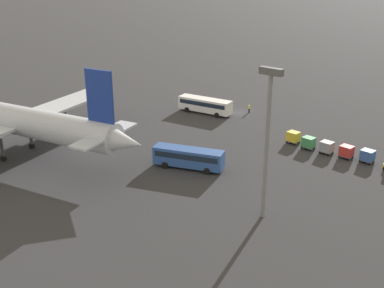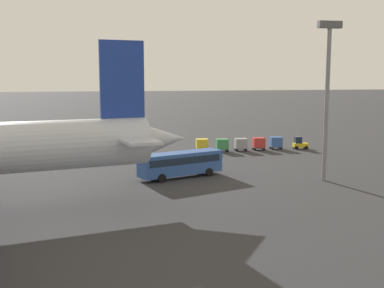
{
  "view_description": "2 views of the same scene",
  "coord_description": "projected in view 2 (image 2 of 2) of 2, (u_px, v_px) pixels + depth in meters",
  "views": [
    {
      "loc": [
        -51.85,
        78.36,
        29.74
      ],
      "look_at": [
        -9.9,
        27.07,
        3.75
      ],
      "focal_mm": 45.0,
      "sensor_mm": 36.0,
      "label": 1
    },
    {
      "loc": [
        1.13,
        84.07,
        12.32
      ],
      "look_at": [
        -11.02,
        28.01,
        4.12
      ],
      "focal_mm": 45.0,
      "sensor_mm": 36.0,
      "label": 2
    }
  ],
  "objects": [
    {
      "name": "ground_plane",
      "position": [
        96.0,
        147.0,
        83.32
      ],
      "size": [
        600.0,
        600.0,
        0.0
      ],
      "primitive_type": "plane",
      "color": "#2D2D30"
    },
    {
      "name": "worker_person",
      "position": [
        106.0,
        141.0,
        84.78
      ],
      "size": [
        0.38,
        0.38,
        1.74
      ],
      "color": "#1E1E2D",
      "rests_on": "ground"
    },
    {
      "name": "shuttle_bus_near",
      "position": [
        64.0,
        141.0,
        77.53
      ],
      "size": [
        11.43,
        4.27,
        3.02
      ],
      "rotation": [
        0.0,
        0.0,
        0.14
      ],
      "color": "white",
      "rests_on": "ground"
    },
    {
      "name": "cargo_cart_grey",
      "position": [
        241.0,
        144.0,
        79.04
      ],
      "size": [
        2.16,
        1.88,
        2.06
      ],
      "rotation": [
        0.0,
        0.0,
        -0.1
      ],
      "color": "#38383D",
      "rests_on": "ground"
    },
    {
      "name": "cargo_cart_yellow",
      "position": [
        202.0,
        144.0,
        78.44
      ],
      "size": [
        2.16,
        1.88,
        2.06
      ],
      "rotation": [
        0.0,
        0.0,
        -0.1
      ],
      "color": "#38383D",
      "rests_on": "ground"
    },
    {
      "name": "light_pole",
      "position": [
        327.0,
        85.0,
        55.24
      ],
      "size": [
        2.8,
        0.7,
        18.42
      ],
      "color": "slate",
      "rests_on": "ground"
    },
    {
      "name": "cargo_cart_blue",
      "position": [
        276.0,
        142.0,
        80.95
      ],
      "size": [
        2.16,
        1.88,
        2.06
      ],
      "rotation": [
        0.0,
        0.0,
        -0.1
      ],
      "color": "#38383D",
      "rests_on": "ground"
    },
    {
      "name": "cargo_cart_red",
      "position": [
        259.0,
        143.0,
        79.93
      ],
      "size": [
        2.16,
        1.88,
        2.06
      ],
      "rotation": [
        0.0,
        0.0,
        -0.1
      ],
      "color": "#38383D",
      "rests_on": "ground"
    },
    {
      "name": "baggage_tug",
      "position": [
        300.0,
        143.0,
        81.12
      ],
      "size": [
        2.55,
        1.9,
        2.1
      ],
      "rotation": [
        0.0,
        0.0,
        -0.13
      ],
      "color": "gold",
      "rests_on": "ground"
    },
    {
      "name": "shuttle_bus_far",
      "position": [
        181.0,
        162.0,
        58.34
      ],
      "size": [
        10.85,
        5.99,
        3.09
      ],
      "rotation": [
        0.0,
        0.0,
        0.35
      ],
      "color": "#2D5199",
      "rests_on": "ground"
    },
    {
      "name": "cargo_cart_green",
      "position": [
        222.0,
        144.0,
        78.35
      ],
      "size": [
        2.16,
        1.88,
        2.06
      ],
      "rotation": [
        0.0,
        0.0,
        -0.1
      ],
      "color": "#38383D",
      "rests_on": "ground"
    }
  ]
}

